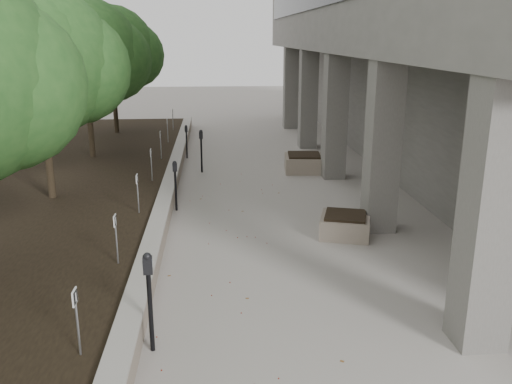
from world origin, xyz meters
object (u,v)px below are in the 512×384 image
crabapple_tree_4 (86,78)px  parking_meter_3 (176,186)px  planter_back (304,163)px  parking_meter_4 (201,151)px  parking_meter_5 (187,142)px  crabapple_tree_3 (41,93)px  planter_front (345,225)px  crabapple_tree_5 (112,70)px  parking_meter_2 (150,303)px

crabapple_tree_4 → parking_meter_3: bearing=-57.8°
planter_back → parking_meter_4: bearing=178.1°
parking_meter_3 → parking_meter_5: parking_meter_3 is taller
crabapple_tree_3 → planter_front: bearing=-17.8°
crabapple_tree_5 → parking_meter_2: size_ratio=3.47×
parking_meter_3 → parking_meter_4: size_ratio=0.92×
crabapple_tree_5 → crabapple_tree_4: bearing=-90.0°
planter_front → planter_back: bearing=89.4°
crabapple_tree_3 → crabapple_tree_4: bearing=90.0°
parking_meter_4 → parking_meter_5: (-0.61, 2.28, -0.10)m
parking_meter_2 → parking_meter_5: parking_meter_2 is taller
crabapple_tree_5 → parking_meter_5: 5.53m
parking_meter_2 → planter_front: 6.03m
parking_meter_3 → planter_front: parking_meter_3 is taller
crabapple_tree_3 → parking_meter_2: crabapple_tree_3 is taller
crabapple_tree_5 → parking_meter_4: size_ratio=3.68×
parking_meter_4 → planter_back: size_ratio=1.14×
crabapple_tree_5 → parking_meter_4: 7.52m
parking_meter_3 → planter_front: 4.64m
crabapple_tree_3 → parking_meter_3: (3.25, -0.16, -2.44)m
crabapple_tree_3 → crabapple_tree_5: same height
crabapple_tree_4 → parking_meter_5: size_ratio=4.25×
crabapple_tree_5 → parking_meter_3: crabapple_tree_5 is taller
crabapple_tree_4 → planter_back: bearing=-8.6°
parking_meter_2 → parking_meter_3: bearing=87.0°
parking_meter_4 → parking_meter_5: size_ratio=1.16×
parking_meter_4 → planter_front: parking_meter_4 is taller
parking_meter_3 → parking_meter_5: (0.00, 6.43, -0.04)m
crabapple_tree_4 → planter_front: size_ratio=4.87×
planter_front → planter_back: 6.23m
parking_meter_3 → parking_meter_5: 6.43m
planter_back → crabapple_tree_3: bearing=-152.3°
crabapple_tree_3 → parking_meter_4: (3.86, 4.00, -2.38)m
parking_meter_2 → planter_front: parking_meter_2 is taller
crabapple_tree_4 → crabapple_tree_5: size_ratio=1.00×
crabapple_tree_3 → parking_meter_5: 7.49m
parking_meter_2 → parking_meter_3: parking_meter_2 is taller
parking_meter_5 → parking_meter_4: bearing=-80.7°
parking_meter_3 → planter_front: bearing=-40.3°
parking_meter_5 → planter_front: bearing=-70.5°
crabapple_tree_5 → parking_meter_2: crabapple_tree_5 is taller
crabapple_tree_5 → planter_front: size_ratio=4.87×
parking_meter_5 → planter_back: (4.13, -2.39, -0.34)m
parking_meter_4 → planter_front: (3.46, -6.35, -0.48)m
parking_meter_3 → parking_meter_4: 4.20m
crabapple_tree_5 → planter_back: bearing=-39.7°
parking_meter_3 → parking_meter_4: (0.61, 4.15, 0.06)m
crabapple_tree_3 → planter_back: crabapple_tree_3 is taller
parking_meter_3 → parking_meter_4: parking_meter_4 is taller
crabapple_tree_5 → planter_front: crabapple_tree_5 is taller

